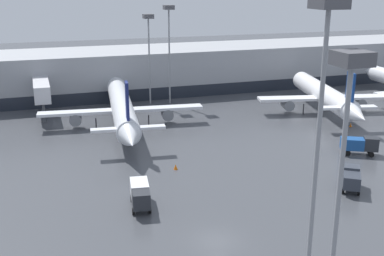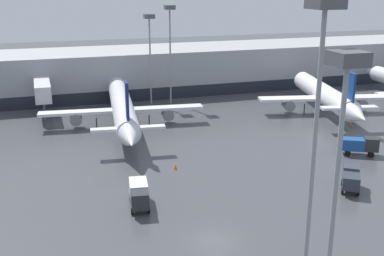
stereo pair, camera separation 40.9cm
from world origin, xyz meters
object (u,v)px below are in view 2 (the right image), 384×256
object	(u,v)px
service_truck_2	(139,193)
service_truck_3	(360,144)
traffic_cone_1	(351,125)
apron_light_mast_1	(150,33)
apron_light_mast_4	(320,79)
apron_light_mast_5	(342,123)
apron_light_mast_6	(170,27)
traffic_cone_4	(175,167)
parked_jet_2	(325,95)
parked_jet_1	(122,106)
service_truck_1	(351,178)

from	to	relation	value
service_truck_2	service_truck_3	world-z (taller)	service_truck_3
service_truck_3	traffic_cone_1	world-z (taller)	service_truck_3
service_truck_3	apron_light_mast_1	size ratio (longest dim) A/B	0.30
apron_light_mast_4	apron_light_mast_5	distance (m)	3.69
apron_light_mast_1	apron_light_mast_5	xyz separation A→B (m)	(-4.18, -65.35, 1.46)
traffic_cone_1	apron_light_mast_6	size ratio (longest dim) A/B	0.03
traffic_cone_1	apron_light_mast_4	distance (m)	50.97
traffic_cone_4	apron_light_mast_1	size ratio (longest dim) A/B	0.04
parked_jet_2	service_truck_2	size ratio (longest dim) A/B	6.47
traffic_cone_1	apron_light_mast_1	size ratio (longest dim) A/B	0.04
service_truck_3	parked_jet_1	bearing A→B (deg)	168.51
parked_jet_2	apron_light_mast_5	bearing A→B (deg)	160.18
apron_light_mast_4	traffic_cone_4	bearing A→B (deg)	92.29
traffic_cone_1	traffic_cone_4	distance (m)	33.05
service_truck_3	apron_light_mast_5	xyz separation A→B (m)	(-24.22, -29.04, 13.30)
apron_light_mast_5	service_truck_1	bearing A→B (deg)	50.61
service_truck_3	apron_light_mast_5	world-z (taller)	apron_light_mast_5
service_truck_2	apron_light_mast_4	xyz separation A→B (m)	(7.51, -19.71, 15.16)
traffic_cone_1	service_truck_3	bearing A→B (deg)	-121.32
parked_jet_1	apron_light_mast_4	xyz separation A→B (m)	(3.97, -49.21, 13.44)
parked_jet_1	apron_light_mast_5	bearing A→B (deg)	-169.49
service_truck_2	traffic_cone_1	bearing A→B (deg)	122.88
service_truck_1	traffic_cone_1	distance (m)	25.66
parked_jet_2	traffic_cone_1	xyz separation A→B (m)	(-0.52, -8.82, -2.96)
parked_jet_2	apron_light_mast_4	world-z (taller)	apron_light_mast_4
apron_light_mast_4	apron_light_mast_1	bearing A→B (deg)	86.51
traffic_cone_1	apron_light_mast_6	world-z (taller)	apron_light_mast_6
service_truck_3	apron_light_mast_4	world-z (taller)	apron_light_mast_4
service_truck_2	apron_light_mast_1	bearing A→B (deg)	173.38
service_truck_1	service_truck_2	world-z (taller)	service_truck_2
apron_light_mast_6	parked_jet_1	bearing A→B (deg)	-132.92
traffic_cone_4	traffic_cone_1	bearing A→B (deg)	15.37
parked_jet_1	service_truck_2	size ratio (longest dim) A/B	7.83
service_truck_3	apron_light_mast_4	bearing A→B (deg)	-104.13
service_truck_2	traffic_cone_4	bearing A→B (deg)	152.24
parked_jet_2	service_truck_2	world-z (taller)	parked_jet_2
apron_light_mast_4	apron_light_mast_6	size ratio (longest dim) A/B	1.18
parked_jet_1	apron_light_mast_6	xyz separation A→B (m)	(11.46, 12.32, 11.18)
service_truck_3	apron_light_mast_6	xyz separation A→B (m)	(-16.35, 35.63, 12.93)
service_truck_1	apron_light_mast_6	world-z (taller)	apron_light_mast_6
parked_jet_1	apron_light_mast_6	size ratio (longest dim) A/B	2.19
apron_light_mast_5	service_truck_3	bearing A→B (deg)	50.16
service_truck_1	traffic_cone_4	size ratio (longest dim) A/B	6.59
service_truck_1	apron_light_mast_1	size ratio (longest dim) A/B	0.26
parked_jet_2	apron_light_mast_5	size ratio (longest dim) A/B	1.76
service_truck_2	apron_light_mast_5	bearing A→B (deg)	25.57
apron_light_mast_5	service_truck_2	bearing A→B (deg)	107.30
apron_light_mast_1	service_truck_2	bearing A→B (deg)	-104.89
apron_light_mast_1	apron_light_mast_5	size ratio (longest dim) A/B	0.89
apron_light_mast_4	apron_light_mast_5	bearing A→B (deg)	-97.09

